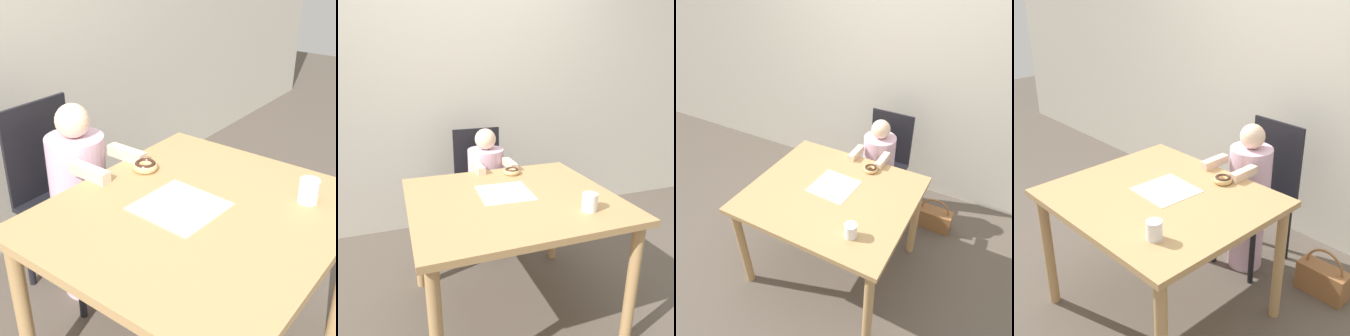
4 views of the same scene
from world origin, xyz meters
The scene contains 9 objects.
ground_plane centered at (0.00, 0.00, 0.00)m, with size 12.00×12.00×0.00m, color brown.
wall_back centered at (0.00, 1.34, 1.25)m, with size 8.00×0.05×2.50m.
dining_table centered at (0.00, 0.00, 0.67)m, with size 1.12×0.99×0.77m.
chair centered at (0.05, 0.84, 0.49)m, with size 0.39×0.45×0.96m.
child_figure centered at (0.05, 0.71, 0.50)m, with size 0.28×0.45×1.01m.
donut centered at (0.13, 0.36, 0.79)m, with size 0.11×0.11×0.04m.
napkin centered at (-0.02, 0.07, 0.77)m, with size 0.31×0.31×0.00m.
handbag centered at (0.59, 0.81, 0.11)m, with size 0.32×0.13×0.32m.
cup centered at (0.30, -0.29, 0.81)m, with size 0.08×0.08×0.09m.
Camera 2 is at (-0.59, -1.56, 1.48)m, focal length 35.00 mm.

